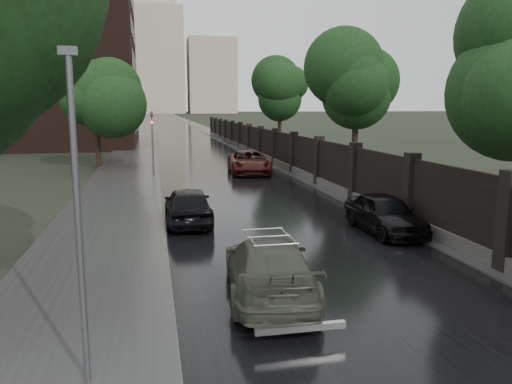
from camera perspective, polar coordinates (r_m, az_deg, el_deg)
name	(u,v)px	position (r m, az deg, el deg)	size (l,w,h in m)	color
road	(163,118)	(196.01, -10.58, 8.36)	(8.00, 420.00, 0.02)	black
sidewalk_left	(147,117)	(195.97, -12.36, 8.32)	(4.00, 420.00, 0.16)	#2D2D2D
verge_right	(178,117)	(196.21, -8.96, 8.42)	(3.00, 420.00, 0.08)	#2D2D2D
fence_right	(269,149)	(39.10, 1.48, 4.95)	(0.45, 75.72, 2.70)	#383533
tree_left_far	(95,92)	(36.12, -17.92, 10.81)	(4.25, 4.25, 7.39)	black
tree_right_b	(356,95)	(30.32, 11.40, 10.82)	(4.08, 4.08, 7.01)	black
tree_right_c	(280,99)	(47.41, 2.74, 10.55)	(4.08, 4.08, 7.01)	black
lamp_post	(78,220)	(7.67, -19.66, -3.08)	(0.25, 0.12, 5.11)	#59595E
traffic_light	(152,138)	(30.97, -11.76, 6.05)	(0.16, 0.32, 4.00)	#59595E
brick_building	(16,51)	(59.79, -25.77, 14.31)	(24.00, 18.00, 20.00)	black
stalinist_tower	(157,47)	(307.84, -11.30, 15.96)	(92.00, 30.00, 159.00)	tan
volga_sedan	(269,267)	(11.52, 1.46, -8.58)	(1.89, 4.65, 1.35)	#434739
hatchback_left	(188,205)	(18.55, -7.77, -1.51)	(1.66, 4.11, 1.40)	black
car_right_near	(385,213)	(17.64, 14.48, -2.39)	(1.60, 3.99, 1.36)	black
car_right_far	(249,162)	(32.15, -0.82, 3.42)	(2.46, 5.34, 1.49)	#340E0B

